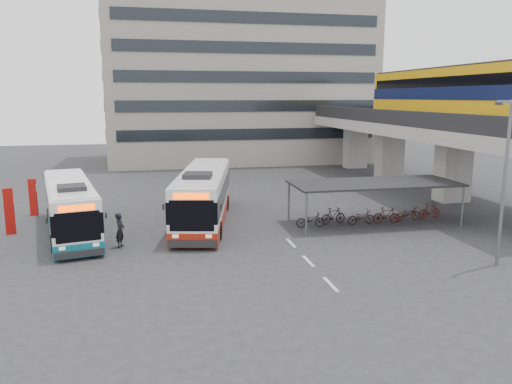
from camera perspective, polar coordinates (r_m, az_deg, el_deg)
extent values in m
plane|color=#28282B|center=(25.88, -1.35, -6.18)|extent=(120.00, 120.00, 0.00)
cube|color=gray|center=(39.18, 21.57, 2.35)|extent=(2.20, 1.60, 4.60)
cube|color=gray|center=(47.77, 15.02, 4.14)|extent=(2.20, 1.60, 4.60)
cube|color=gray|center=(54.98, 11.27, 5.14)|extent=(2.20, 1.60, 4.60)
cube|color=gray|center=(42.29, 18.86, 6.85)|extent=(8.00, 32.00, 0.90)
cube|color=black|center=(40.46, 14.32, 8.35)|extent=(0.35, 32.00, 1.10)
cube|color=black|center=(44.26, 23.17, 8.01)|extent=(0.35, 32.00, 1.10)
cube|color=#C98F0B|center=(39.37, 21.59, 10.14)|extent=(2.90, 20.00, 3.90)
cube|color=black|center=(39.37, 21.61, 10.43)|extent=(2.98, 20.02, 0.90)
cube|color=black|center=(39.38, 21.69, 11.59)|extent=(2.96, 19.20, 0.70)
cube|color=black|center=(39.42, 21.79, 12.97)|extent=(2.70, 19.60, 0.25)
cylinder|color=#595B60|center=(30.93, 3.77, -1.08)|extent=(0.12, 0.12, 2.40)
cylinder|color=#595B60|center=(34.72, 19.22, -0.35)|extent=(0.12, 0.12, 2.40)
cylinder|color=#595B60|center=(27.56, 5.77, -2.59)|extent=(0.12, 0.12, 2.40)
cylinder|color=#595B60|center=(31.76, 22.53, -1.58)|extent=(0.12, 0.12, 2.40)
cube|color=black|center=(30.69, 13.38, 0.99)|extent=(10.00, 4.00, 0.12)
imported|color=black|center=(29.65, 6.17, -3.13)|extent=(1.71, 0.60, 0.90)
imported|color=black|center=(30.16, 9.07, -2.87)|extent=(1.66, 0.47, 1.00)
imported|color=black|center=(30.77, 11.86, -2.78)|extent=(1.72, 0.60, 0.90)
imported|color=black|center=(31.42, 14.54, -2.52)|extent=(1.66, 0.47, 1.00)
imported|color=#350C0F|center=(32.17, 17.10, -2.44)|extent=(1.71, 0.60, 0.90)
imported|color=#3F0C0F|center=(32.95, 19.54, -2.19)|extent=(1.66, 0.47, 1.00)
cube|color=gray|center=(61.44, -2.04, 15.44)|extent=(30.00, 15.00, 25.00)
cube|color=beige|center=(21.03, 8.53, -10.39)|extent=(0.15, 1.60, 0.01)
cube|color=beige|center=(23.69, 6.00, -7.86)|extent=(0.15, 1.60, 0.01)
cube|color=beige|center=(26.43, 4.01, -5.83)|extent=(0.15, 1.60, 0.01)
cube|color=white|center=(30.46, -6.00, -0.16)|extent=(4.83, 12.04, 2.70)
cube|color=maroon|center=(30.72, -5.95, -2.45)|extent=(4.88, 12.09, 0.74)
cube|color=black|center=(30.44, -6.00, 0.06)|extent=(4.90, 12.07, 1.13)
cube|color=#FF4400|center=(24.53, -7.42, -0.49)|extent=(1.73, 0.43, 0.29)
cube|color=black|center=(27.31, -6.68, 1.88)|extent=(1.79, 1.84, 0.27)
cylinder|color=black|center=(27.26, -9.20, -4.36)|extent=(0.49, 1.02, 0.98)
cylinder|color=black|center=(33.85, -3.42, -1.26)|extent=(0.49, 1.02, 0.98)
cube|color=white|center=(29.77, -20.49, -1.38)|extent=(4.45, 10.94, 2.45)
cube|color=#0C5B6C|center=(30.02, -20.35, -3.50)|extent=(4.50, 10.98, 0.67)
cube|color=black|center=(29.75, -20.51, -1.17)|extent=(4.52, 10.97, 1.03)
cube|color=#FF4400|center=(24.35, -19.83, -1.75)|extent=(1.57, 0.41, 0.27)
cube|color=black|center=(26.88, -20.33, 0.46)|extent=(1.63, 1.68, 0.25)
cylinder|color=black|center=(26.68, -22.12, -5.48)|extent=(0.45, 0.93, 0.89)
cylinder|color=black|center=(33.00, -18.87, -2.23)|extent=(0.45, 0.93, 0.89)
imported|color=black|center=(26.34, -15.26, -4.25)|extent=(0.58, 0.74, 1.79)
cylinder|color=#595B60|center=(24.65, 26.49, 0.71)|extent=(0.15, 0.15, 7.46)
cube|color=#595B60|center=(23.85, 26.60, 9.20)|extent=(1.08, 0.59, 0.14)
cube|color=black|center=(23.40, 26.00, 9.06)|extent=(0.37, 0.29, 0.11)
cube|color=#A20E0A|center=(30.90, -26.36, -2.00)|extent=(0.55, 0.30, 2.62)
cube|color=white|center=(30.77, -26.47, -0.77)|extent=(0.56, 0.20, 0.52)
cube|color=#A20E0A|center=(35.23, -24.13, -0.54)|extent=(0.50, 0.24, 2.40)
cube|color=white|center=(35.12, -24.20, 0.46)|extent=(0.52, 0.15, 0.48)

